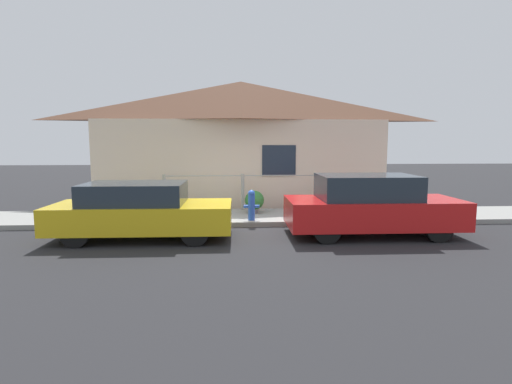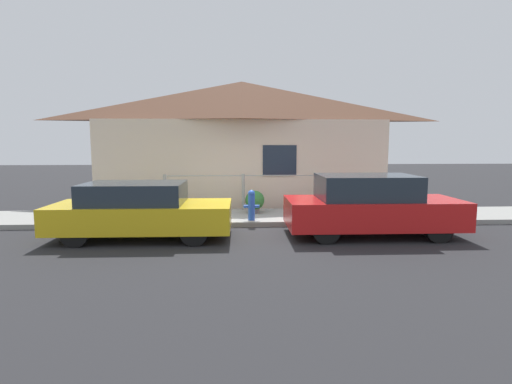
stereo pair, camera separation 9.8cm
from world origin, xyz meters
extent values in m
plane|color=#262628|center=(0.00, 0.00, 0.00)|extent=(60.00, 60.00, 0.00)
cube|color=gray|center=(0.00, 1.07, 0.07)|extent=(24.00, 2.15, 0.14)
cube|color=beige|center=(0.00, 2.74, 1.48)|extent=(9.62, 0.12, 2.96)
cube|color=#1E2838|center=(1.20, 2.67, 1.63)|extent=(1.10, 0.04, 1.00)
pyramid|color=brown|center=(0.00, 3.78, 3.63)|extent=(10.02, 2.20, 1.33)
cylinder|color=#999993|center=(-2.40, 2.00, 0.69)|extent=(0.10, 0.10, 1.12)
cylinder|color=#999993|center=(0.00, 2.00, 0.69)|extent=(0.10, 0.10, 1.12)
cylinder|color=#999993|center=(2.40, 2.00, 0.69)|extent=(0.10, 0.10, 1.12)
cylinder|color=#999993|center=(0.00, 2.00, 1.20)|extent=(4.80, 0.03, 0.03)
cube|color=gold|center=(-2.40, -1.07, 0.53)|extent=(4.10, 1.71, 0.60)
cube|color=#232D38|center=(-2.56, -1.07, 1.06)|extent=(2.26, 1.49, 0.48)
cylinder|color=black|center=(-1.13, -0.38, 0.30)|extent=(0.61, 0.21, 0.61)
cylinder|color=black|center=(-1.15, -1.80, 0.30)|extent=(0.61, 0.21, 0.61)
cylinder|color=black|center=(-3.65, -0.34, 0.30)|extent=(0.61, 0.21, 0.61)
cylinder|color=black|center=(-3.67, -1.76, 0.30)|extent=(0.61, 0.21, 0.61)
cube|color=red|center=(3.01, -1.07, 0.56)|extent=(4.09, 1.74, 0.66)
cube|color=#232D38|center=(2.85, -1.07, 1.17)|extent=(2.26, 1.51, 0.57)
cylinder|color=black|center=(4.28, -0.36, 0.31)|extent=(0.62, 0.21, 0.62)
cylinder|color=black|center=(4.26, -1.81, 0.31)|extent=(0.62, 0.21, 0.62)
cylinder|color=black|center=(1.75, -0.33, 0.31)|extent=(0.62, 0.21, 0.62)
cylinder|color=black|center=(1.74, -1.78, 0.31)|extent=(0.62, 0.21, 0.62)
cylinder|color=blue|center=(0.18, 0.30, 0.48)|extent=(0.18, 0.18, 0.68)
sphere|color=blue|center=(0.18, 0.30, 0.86)|extent=(0.19, 0.19, 0.19)
cylinder|color=blue|center=(0.05, 0.30, 0.51)|extent=(0.16, 0.08, 0.08)
cylinder|color=blue|center=(0.31, 0.30, 0.51)|extent=(0.16, 0.08, 0.08)
cylinder|color=slate|center=(0.33, 1.40, 0.22)|extent=(0.26, 0.26, 0.17)
sphere|color=#2D6B2D|center=(0.33, 1.40, 0.52)|extent=(0.57, 0.57, 0.57)
cylinder|color=brown|center=(-2.15, 1.83, 0.21)|extent=(0.23, 0.23, 0.15)
sphere|color=#2D6B2D|center=(-2.15, 1.83, 0.43)|extent=(0.37, 0.37, 0.37)
camera|label=1|loc=(-0.36, -10.27, 2.22)|focal=28.00mm
camera|label=2|loc=(-0.26, -10.28, 2.22)|focal=28.00mm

